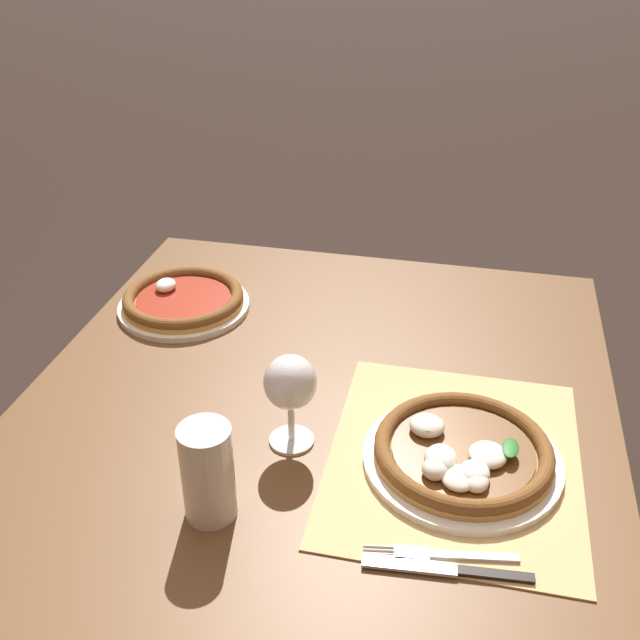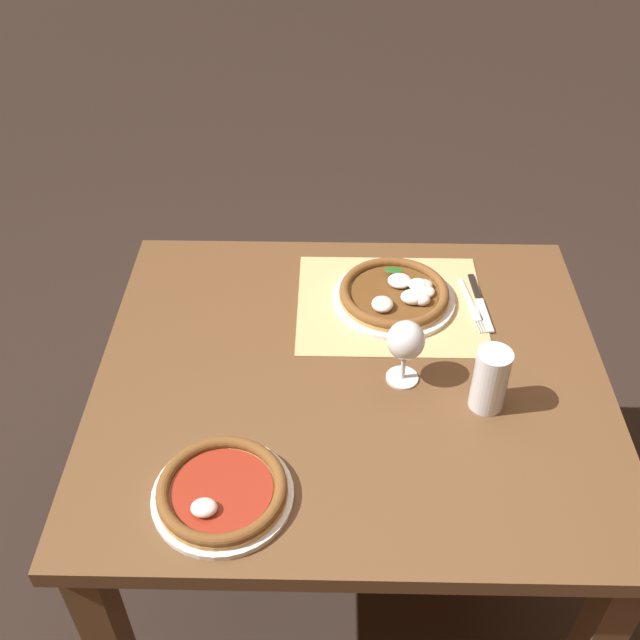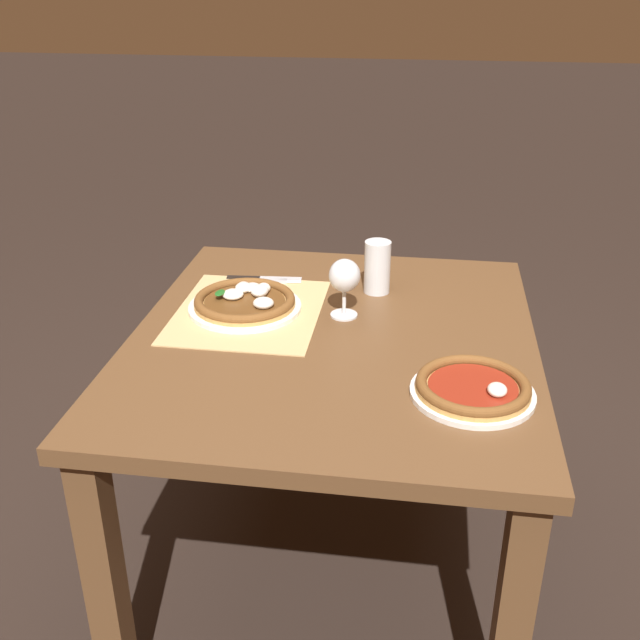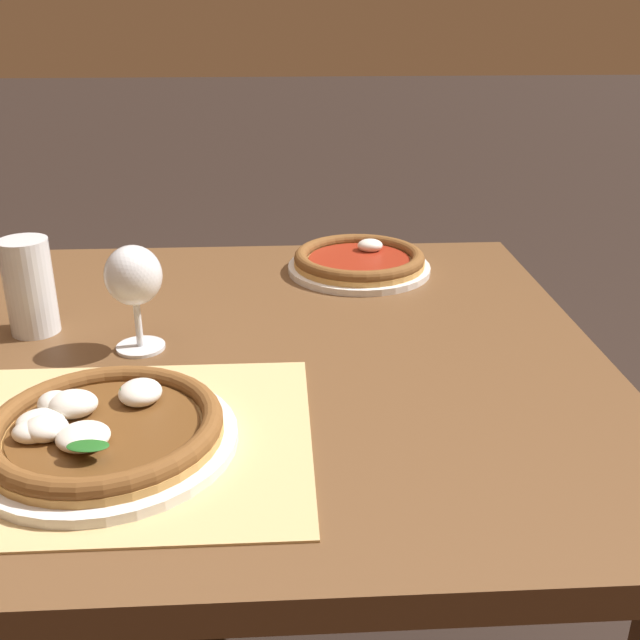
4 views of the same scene
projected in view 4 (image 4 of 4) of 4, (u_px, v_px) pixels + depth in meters
dining_table at (219, 416)px, 1.12m from camera, size 1.11×0.98×0.74m
paper_placemat at (117, 441)px, 0.85m from camera, size 0.44×0.37×0.00m
pizza_near at (102, 429)px, 0.83m from camera, size 0.29×0.29×0.05m
pizza_far at (359, 261)px, 1.38m from camera, size 0.26×0.26×0.05m
wine_glass at (134, 280)px, 1.04m from camera, size 0.08×0.08×0.16m
pint_glass at (30, 288)px, 1.11m from camera, size 0.07×0.07×0.15m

